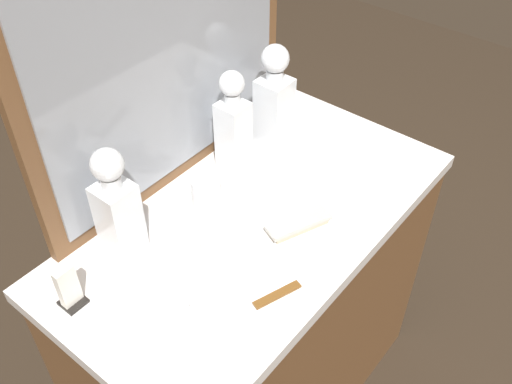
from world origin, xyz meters
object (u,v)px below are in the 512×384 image
crystal_decanter_right (118,212)px  crystal_tumbler_far_left (207,195)px  tortoiseshell_comb (277,295)px  porcelain_dish (203,299)px  crystal_decanter_left (274,106)px  crystal_tumbler_right (184,239)px  crystal_decanter_far_left (233,130)px  silver_brush_far_right (298,224)px  napkin_holder (69,290)px

crystal_decanter_right → crystal_tumbler_far_left: size_ratio=2.91×
crystal_tumbler_far_left → tortoiseshell_comb: crystal_tumbler_far_left is taller
porcelain_dish → crystal_decanter_right: bearing=90.2°
crystal_decanter_left → crystal_tumbler_right: (-0.47, -0.10, -0.09)m
crystal_tumbler_right → crystal_decanter_left: bearing=11.9°
tortoiseshell_comb → crystal_tumbler_right: bearing=97.1°
porcelain_dish → crystal_decanter_far_left: bearing=32.3°
crystal_decanter_far_left → porcelain_dish: 0.48m
crystal_decanter_far_left → crystal_tumbler_far_left: bearing=-160.8°
crystal_decanter_right → porcelain_dish: bearing=-89.8°
crystal_decanter_left → silver_brush_far_right: crystal_decanter_left is taller
crystal_decanter_left → napkin_holder: 0.73m
crystal_decanter_right → silver_brush_far_right: (0.31, -0.28, -0.10)m
crystal_tumbler_right → napkin_holder: bearing=162.8°
crystal_decanter_far_left → porcelain_dish: (-0.39, -0.25, -0.11)m
crystal_decanter_far_left → crystal_decanter_left: crystal_decanter_left is taller
crystal_tumbler_right → tortoiseshell_comb: bearing=-82.9°
crystal_tumbler_far_left → tortoiseshell_comb: size_ratio=0.85×
crystal_decanter_far_left → porcelain_dish: crystal_decanter_far_left is taller
crystal_decanter_far_left → crystal_tumbler_right: size_ratio=3.51×
crystal_decanter_right → crystal_tumbler_far_left: 0.24m
crystal_tumbler_right → crystal_decanter_far_left: bearing=20.3°
crystal_decanter_far_left → napkin_holder: bearing=-176.6°
crystal_decanter_right → tortoiseshell_comb: 0.40m
crystal_decanter_far_left → silver_brush_far_right: (-0.09, -0.28, -0.11)m
crystal_decanter_far_left → crystal_tumbler_far_left: 0.20m
crystal_decanter_far_left → porcelain_dish: bearing=-147.7°
crystal_decanter_left → crystal_tumbler_far_left: bearing=-172.5°
porcelain_dish → silver_brush_far_right: bearing=-5.4°
crystal_decanter_left → crystal_tumbler_far_left: size_ratio=3.07×
crystal_decanter_right → crystal_tumbler_right: bearing=-55.2°
crystal_tumbler_right → napkin_holder: (-0.26, 0.08, 0.01)m
crystal_decanter_right → crystal_decanter_far_left: bearing=-0.3°
tortoiseshell_comb → napkin_holder: bearing=131.6°
crystal_tumbler_far_left → tortoiseshell_comb: 0.33m
crystal_decanter_far_left → silver_brush_far_right: crystal_decanter_far_left is taller
crystal_tumbler_far_left → napkin_holder: 0.40m
crystal_decanter_far_left → crystal_decanter_left: size_ratio=0.96×
crystal_decanter_right → crystal_decanter_far_left: size_ratio=0.99×
napkin_holder → crystal_decanter_left: bearing=1.3°
crystal_decanter_right → crystal_tumbler_right: crystal_decanter_right is taller
crystal_decanter_far_left → crystal_tumbler_right: 0.34m
crystal_decanter_right → porcelain_dish: 0.27m
crystal_tumbler_far_left → silver_brush_far_right: bearing=-67.6°
silver_brush_far_right → napkin_holder: size_ratio=1.55×
crystal_decanter_right → silver_brush_far_right: crystal_decanter_right is taller
crystal_decanter_right → crystal_tumbler_far_left: bearing=-15.9°
crystal_tumbler_far_left → napkin_holder: napkin_holder is taller
silver_brush_far_right → crystal_tumbler_far_left: bearing=112.4°
tortoiseshell_comb → crystal_decanter_right: bearing=107.1°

